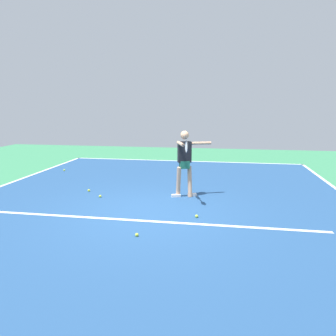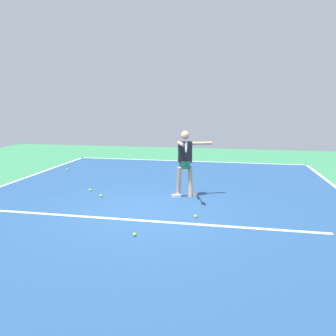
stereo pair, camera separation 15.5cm
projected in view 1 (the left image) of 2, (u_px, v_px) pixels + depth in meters
The scene contains 11 objects.
ground_plane at pixel (149, 212), 7.15m from camera, with size 22.49×22.49×0.00m, color #388456.
court_surface at pixel (149, 212), 7.15m from camera, with size 9.96×13.76×0.00m, color navy.
court_line_baseline_near at pixel (184, 161), 13.75m from camera, with size 9.96×0.10×0.01m, color white.
court_line_service at pixel (143, 221), 6.60m from camera, with size 7.47×0.10×0.01m, color white.
court_line_centre_mark at pixel (184, 162), 13.56m from camera, with size 0.10×0.30×0.01m, color white.
tennis_player at pixel (185, 159), 8.15m from camera, with size 1.02×1.32×1.76m.
tennis_ball_far_corner at pixel (197, 216), 6.78m from camera, with size 0.07×0.07×0.07m, color #C6E53D.
tennis_ball_near_service_line at pixel (89, 190), 8.85m from camera, with size 0.07×0.07×0.07m, color yellow.
tennis_ball_by_sideline at pixel (100, 196), 8.28m from camera, with size 0.07×0.07×0.07m, color #C6E53D.
tennis_ball_near_player at pixel (64, 170), 11.65m from camera, with size 0.07×0.07×0.07m, color #C6E53D.
tennis_ball_by_baseline at pixel (137, 235), 5.81m from camera, with size 0.07×0.07×0.07m, color #C6E53D.
Camera 1 is at (-1.56, 6.65, 2.37)m, focal length 33.56 mm.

